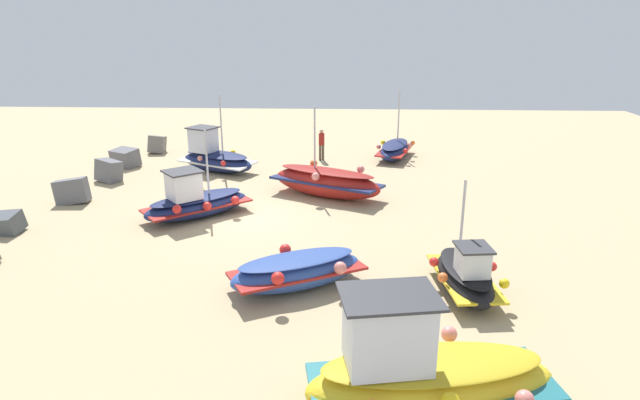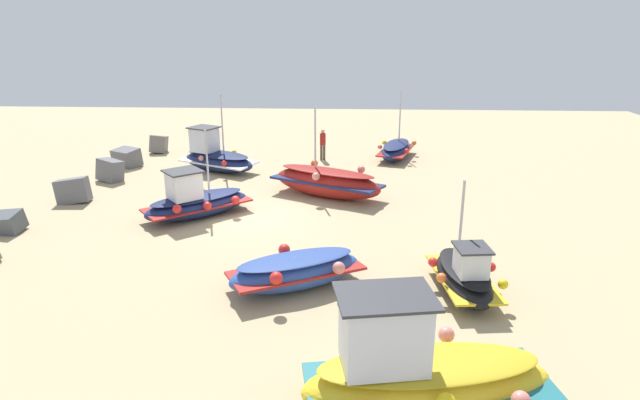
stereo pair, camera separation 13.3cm
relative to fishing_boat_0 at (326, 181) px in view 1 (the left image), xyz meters
name	(u,v)px [view 1 (the left image)]	position (x,y,z in m)	size (l,w,h in m)	color
ground_plane	(249,217)	(-2.83, 2.98, -0.69)	(55.93, 55.93, 0.00)	tan
fishing_boat_0	(326,181)	(0.00, 0.00, 0.00)	(3.85, 5.36, 4.02)	maroon
fishing_boat_1	(195,202)	(-2.87, 5.09, -0.06)	(3.96, 4.31, 3.42)	navy
fishing_boat_2	(423,373)	(-13.81, -2.37, 0.16)	(2.72, 5.27, 2.64)	gold
fishing_boat_3	(465,275)	(-8.81, -4.24, -0.14)	(3.42, 1.98, 3.19)	black
fishing_boat_4	(215,157)	(4.10, 5.92, 0.03)	(3.33, 4.51, 4.04)	navy
fishing_boat_5	(297,271)	(-8.68, 0.56, -0.16)	(3.28, 4.30, 1.12)	#2D4C9E
fishing_boat_6	(395,150)	(7.27, -3.63, -0.21)	(4.16, 2.49, 3.75)	navy
person_walking	(322,142)	(6.59, 0.49, 0.32)	(0.32, 0.32, 1.74)	brown
breakwater_rocks	(69,194)	(-1.45, 10.90, -0.26)	(22.96, 2.61, 1.25)	#4C5156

